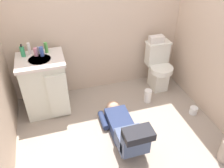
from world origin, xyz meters
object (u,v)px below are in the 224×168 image
soap_dispenser (23,51)px  vanity_cabinet (45,85)px  tissue_box (156,39)px  bottle_white (29,49)px  faucet (38,50)px  bottle_pink (36,52)px  bottle_blue (42,51)px  person_plumber (125,129)px  toilet_paper_roll (193,110)px  bottle_green (46,48)px  toilet (159,67)px  paper_towel_roll (148,96)px

soap_dispenser → vanity_cabinet: bearing=-33.1°
tissue_box → bottle_white: 1.79m
faucet → bottle_pink: (-0.03, -0.05, 0.00)m
faucet → bottle_blue: 0.09m
person_plumber → bottle_pink: 1.49m
toilet_paper_roll → faucet: bearing=156.3°
person_plumber → toilet_paper_roll: 1.11m
vanity_cabinet → bottle_pink: size_ratio=7.78×
bottle_white → bottle_green: size_ratio=1.14×
toilet_paper_roll → bottle_blue: bearing=157.7°
vanity_cabinet → bottle_blue: 0.47m
tissue_box → toilet: bearing=-63.6°
tissue_box → bottle_pink: bottle_pink is taller
toilet → paper_towel_roll: bearing=-133.2°
bottle_green → soap_dispenser: bearing=-175.8°
toilet_paper_roll → toilet: bearing=105.8°
toilet → bottle_blue: size_ratio=6.24×
person_plumber → bottle_white: 1.58m
bottle_blue → paper_towel_roll: bearing=-13.9°
toilet_paper_roll → bottle_white: bearing=157.1°
toilet → person_plumber: toilet is taller
soap_dispenser → bottle_pink: (0.16, -0.03, -0.02)m
bottle_white → vanity_cabinet: bearing=-55.0°
person_plumber → bottle_green: size_ratio=7.70×
paper_towel_roll → bottle_green: bearing=162.4°
faucet → person_plumber: 1.50m
faucet → soap_dispenser: (-0.19, -0.02, 0.02)m
tissue_box → bottle_blue: bearing=-177.7°
toilet → soap_dispenser: size_ratio=4.52×
person_plumber → bottle_pink: (-0.88, 0.97, 0.70)m
faucet → tissue_box: size_ratio=0.45×
bottle_white → bottle_pink: size_ratio=1.50×
person_plumber → soap_dispenser: bearing=136.1°
toilet → bottle_white: 1.91m
toilet → soap_dispenser: (-1.92, 0.08, 0.52)m
toilet → toilet_paper_roll: toilet is taller
toilet → bottle_pink: (-1.76, 0.05, 0.50)m
faucet → person_plumber: faucet is taller
tissue_box → paper_towel_roll: 0.85m
person_plumber → bottle_pink: bottle_pink is taller
bottle_pink → toilet_paper_roll: size_ratio=0.96×
toilet → soap_dispenser: soap_dispenser is taller
bottle_green → paper_towel_roll: bearing=-17.6°
toilet → vanity_cabinet: (-1.72, -0.05, 0.05)m
faucet → bottle_pink: 0.06m
bottle_green → bottle_blue: bearing=-129.3°
person_plumber → bottle_white: (-0.96, 1.03, 0.72)m
person_plumber → bottle_blue: 1.43m
person_plumber → toilet_paper_roll: bearing=8.8°
person_plumber → tissue_box: (0.83, 1.01, 0.62)m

